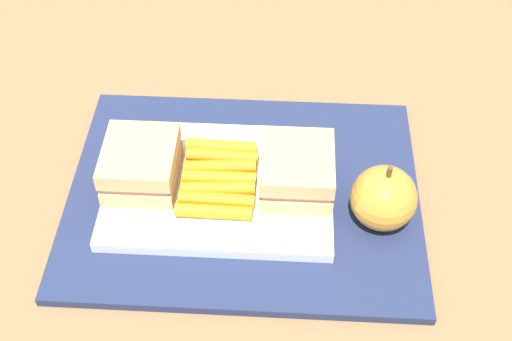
% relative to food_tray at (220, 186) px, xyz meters
% --- Properties ---
extents(ground_plane, '(2.40, 2.40, 0.00)m').
position_rel_food_tray_xyz_m(ground_plane, '(0.03, 0.00, -0.02)').
color(ground_plane, olive).
extents(lunchbag_mat, '(0.36, 0.28, 0.01)m').
position_rel_food_tray_xyz_m(lunchbag_mat, '(0.03, 0.00, -0.01)').
color(lunchbag_mat, navy).
rests_on(lunchbag_mat, ground_plane).
extents(food_tray, '(0.23, 0.17, 0.01)m').
position_rel_food_tray_xyz_m(food_tray, '(0.00, 0.00, 0.00)').
color(food_tray, white).
rests_on(food_tray, lunchbag_mat).
extents(sandwich_half_left, '(0.07, 0.08, 0.04)m').
position_rel_food_tray_xyz_m(sandwich_half_left, '(-0.08, 0.00, 0.03)').
color(sandwich_half_left, tan).
rests_on(sandwich_half_left, food_tray).
extents(sandwich_half_right, '(0.07, 0.08, 0.04)m').
position_rel_food_tray_xyz_m(sandwich_half_right, '(0.08, 0.00, 0.03)').
color(sandwich_half_right, tan).
rests_on(sandwich_half_right, food_tray).
extents(carrot_sticks_bundle, '(0.08, 0.10, 0.02)m').
position_rel_food_tray_xyz_m(carrot_sticks_bundle, '(-0.00, 0.00, 0.01)').
color(carrot_sticks_bundle, orange).
rests_on(carrot_sticks_bundle, food_tray).
extents(apple, '(0.06, 0.06, 0.08)m').
position_rel_food_tray_xyz_m(apple, '(0.16, -0.03, 0.03)').
color(apple, gold).
rests_on(apple, lunchbag_mat).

